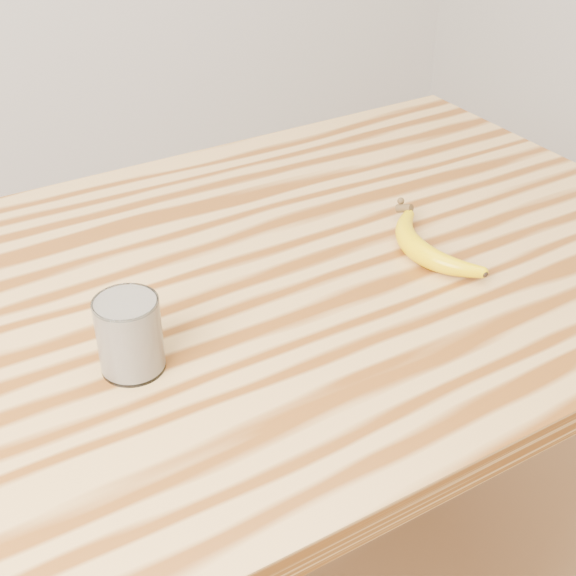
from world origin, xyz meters
TOP-DOWN VIEW (x-y plane):
  - table at (0.00, 0.00)m, footprint 1.20×0.80m
  - smoothie_glass at (-0.24, -0.09)m, footprint 0.07×0.07m
  - banana at (0.18, -0.08)m, footprint 0.11×0.26m

SIDE VIEW (x-z plane):
  - table at x=0.00m, z-range 0.32..1.22m
  - banana at x=0.18m, z-range 0.90..0.93m
  - smoothie_glass at x=-0.24m, z-range 0.90..0.99m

